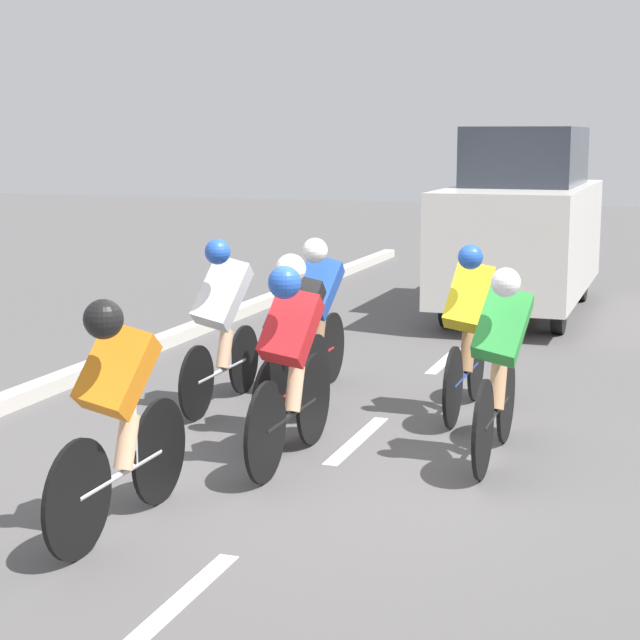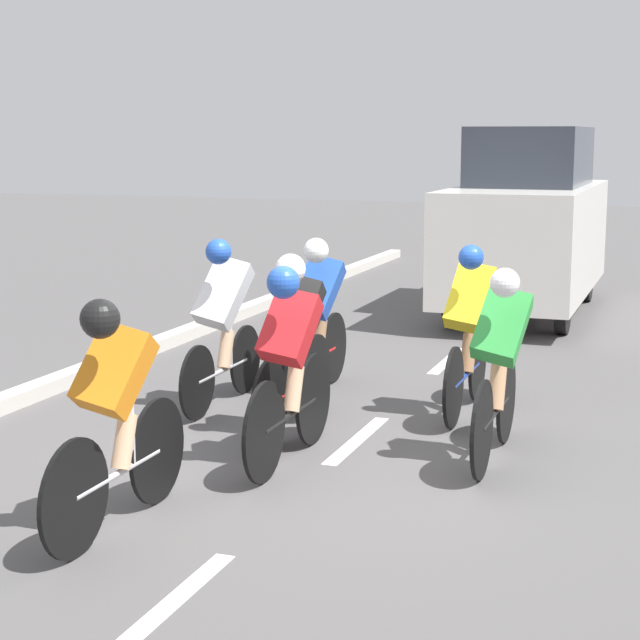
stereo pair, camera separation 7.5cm
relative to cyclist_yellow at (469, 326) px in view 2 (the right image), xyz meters
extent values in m
plane|color=#565454|center=(0.66, 1.47, -0.78)|extent=(60.00, 60.00, 0.00)
cube|color=white|center=(0.66, 4.24, -0.78)|extent=(0.12, 1.40, 0.01)
cube|color=white|center=(0.66, 1.04, -0.78)|extent=(0.12, 1.40, 0.01)
cube|color=white|center=(0.66, -2.16, -0.78)|extent=(0.12, 1.40, 0.01)
cube|color=beige|center=(3.86, 1.04, -0.71)|extent=(0.20, 25.12, 0.14)
cylinder|color=black|center=(0.03, -0.57, -0.44)|extent=(0.03, 0.68, 0.68)
cylinder|color=black|center=(0.03, 0.43, -0.44)|extent=(0.03, 0.68, 0.68)
cylinder|color=navy|center=(0.03, -0.07, -0.44)|extent=(0.04, 1.00, 0.04)
cylinder|color=navy|center=(0.03, -0.25, -0.23)|extent=(0.04, 0.04, 0.42)
cylinder|color=white|center=(0.03, -0.12, -0.34)|extent=(0.07, 0.07, 0.16)
cylinder|color=#9E704C|center=(0.03, -0.15, -0.26)|extent=(0.12, 0.23, 0.36)
cube|color=yellow|center=(-0.01, 0.03, 0.25)|extent=(0.40, 0.48, 0.61)
sphere|color=blue|center=(-0.06, 0.25, 0.62)|extent=(0.21, 0.21, 0.21)
cylinder|color=black|center=(1.46, 2.86, -0.43)|extent=(0.03, 0.70, 0.70)
cylinder|color=black|center=(1.46, 3.84, -0.43)|extent=(0.03, 0.70, 0.70)
cylinder|color=#B7B7BC|center=(1.46, 3.35, -0.43)|extent=(0.04, 0.99, 0.04)
cylinder|color=#B7B7BC|center=(1.46, 3.18, -0.22)|extent=(0.04, 0.04, 0.42)
cylinder|color=white|center=(1.46, 3.30, -0.33)|extent=(0.07, 0.07, 0.16)
cylinder|color=#DBAD84|center=(1.46, 3.28, -0.25)|extent=(0.12, 0.23, 0.36)
cube|color=orange|center=(1.41, 3.45, 0.24)|extent=(0.42, 0.45, 0.58)
sphere|color=black|center=(1.36, 3.67, 0.59)|extent=(0.23, 0.23, 0.23)
cylinder|color=black|center=(1.22, 0.47, -0.42)|extent=(0.03, 0.72, 0.72)
cylinder|color=black|center=(1.22, 1.50, -0.42)|extent=(0.03, 0.72, 0.72)
cylinder|color=red|center=(1.22, 0.98, -0.42)|extent=(0.04, 1.02, 0.04)
cylinder|color=red|center=(1.22, 0.81, -0.21)|extent=(0.04, 0.04, 0.42)
cylinder|color=green|center=(1.22, 0.93, -0.32)|extent=(0.07, 0.07, 0.16)
cylinder|color=beige|center=(1.22, 0.91, -0.24)|extent=(0.12, 0.23, 0.36)
cube|color=black|center=(1.17, 1.08, 0.25)|extent=(0.42, 0.46, 0.58)
sphere|color=white|center=(1.12, 1.30, 0.60)|extent=(0.23, 0.23, 0.23)
cylinder|color=black|center=(2.13, -0.12, -0.46)|extent=(0.03, 0.64, 0.64)
cylinder|color=black|center=(2.13, 0.90, -0.46)|extent=(0.03, 0.64, 0.64)
cylinder|color=#B7B7BC|center=(2.13, 0.39, -0.46)|extent=(0.04, 1.02, 0.04)
cylinder|color=#B7B7BC|center=(2.13, 0.21, -0.25)|extent=(0.04, 0.04, 0.42)
cylinder|color=white|center=(2.13, 0.34, -0.36)|extent=(0.07, 0.07, 0.16)
cylinder|color=#DBAD84|center=(2.13, 0.31, -0.28)|extent=(0.12, 0.23, 0.36)
cube|color=white|center=(2.06, 0.49, 0.25)|extent=(0.44, 0.51, 0.66)
sphere|color=blue|center=(2.00, 0.71, 0.64)|extent=(0.22, 0.22, 0.22)
cylinder|color=black|center=(0.96, 1.24, -0.42)|extent=(0.03, 0.72, 0.72)
cylinder|color=black|center=(0.96, 2.24, -0.42)|extent=(0.03, 0.72, 0.72)
cylinder|color=black|center=(0.96, 1.74, -0.42)|extent=(0.04, 1.00, 0.04)
cylinder|color=black|center=(0.96, 1.57, -0.21)|extent=(0.04, 0.04, 0.42)
cylinder|color=white|center=(0.96, 1.69, -0.32)|extent=(0.07, 0.07, 0.16)
cylinder|color=#DBAD84|center=(0.96, 1.67, -0.24)|extent=(0.12, 0.23, 0.36)
cube|color=red|center=(0.92, 1.84, 0.25)|extent=(0.40, 0.46, 0.57)
sphere|color=blue|center=(0.88, 2.06, 0.61)|extent=(0.23, 0.23, 0.23)
cylinder|color=black|center=(1.49, -0.80, -0.44)|extent=(0.03, 0.69, 0.69)
cylinder|color=black|center=(1.49, 0.20, -0.44)|extent=(0.03, 0.69, 0.69)
cylinder|color=red|center=(1.49, -0.30, -0.44)|extent=(0.04, 1.00, 0.04)
cylinder|color=red|center=(1.49, -0.47, -0.23)|extent=(0.04, 0.04, 0.42)
cylinder|color=#1999D8|center=(1.49, -0.35, -0.34)|extent=(0.07, 0.07, 0.16)
cylinder|color=#9E704C|center=(1.49, -0.37, -0.26)|extent=(0.12, 0.23, 0.36)
cube|color=blue|center=(1.43, -0.20, 0.24)|extent=(0.43, 0.47, 0.60)
sphere|color=white|center=(1.37, 0.02, 0.60)|extent=(0.23, 0.23, 0.23)
cylinder|color=black|center=(-0.45, 0.69, -0.43)|extent=(0.03, 0.71, 0.71)
cylinder|color=black|center=(-0.45, 1.66, -0.43)|extent=(0.03, 0.71, 0.71)
cylinder|color=black|center=(-0.45, 1.17, -0.43)|extent=(0.04, 0.98, 0.04)
cylinder|color=black|center=(-0.45, 1.00, -0.22)|extent=(0.04, 0.04, 0.42)
cylinder|color=yellow|center=(-0.45, 1.12, -0.33)|extent=(0.07, 0.07, 0.16)
cylinder|color=tan|center=(-0.45, 1.10, -0.25)|extent=(0.12, 0.23, 0.36)
cube|color=green|center=(-0.50, 1.27, 0.25)|extent=(0.42, 0.46, 0.59)
sphere|color=white|center=(-0.55, 1.49, 0.60)|extent=(0.21, 0.21, 0.21)
cylinder|color=black|center=(-0.30, -4.15, -0.46)|extent=(0.14, 0.64, 0.64)
cylinder|color=black|center=(1.06, -4.15, -0.46)|extent=(0.14, 0.64, 0.64)
cylinder|color=black|center=(-0.30, -6.90, -0.46)|extent=(0.14, 0.64, 0.64)
cylinder|color=black|center=(1.06, -6.90, -0.46)|extent=(0.14, 0.64, 0.64)
cube|color=silver|center=(0.38, -5.52, 0.24)|extent=(1.70, 4.44, 1.40)
cube|color=#2D333D|center=(0.38, -5.74, 1.32)|extent=(1.39, 2.44, 0.77)
camera|label=1|loc=(-1.74, 8.87, 1.61)|focal=60.00mm
camera|label=2|loc=(-1.81, 8.85, 1.61)|focal=60.00mm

